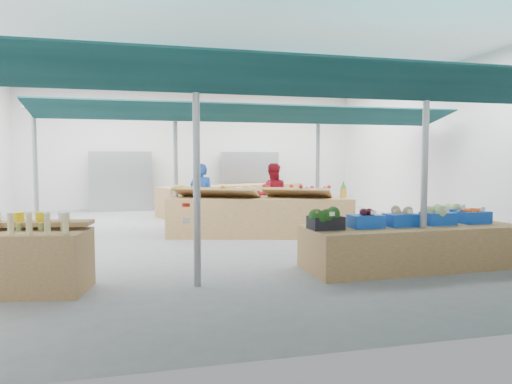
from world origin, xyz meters
TOP-DOWN VIEW (x-y plane):
  - floor at (0.00, 0.00)m, footprint 13.00×13.00m
  - hall at (0.00, 1.44)m, footprint 13.00×13.00m
  - pole_grid at (0.75, -1.75)m, footprint 10.00×4.60m
  - awnings at (0.75, -1.75)m, footprint 9.50×7.08m
  - back_shelving_left at (-2.50, 6.00)m, footprint 2.00×0.50m
  - back_shelving_right at (2.00, 6.00)m, footprint 2.00×0.50m
  - bottle_shelf at (-3.34, -3.75)m, footprint 1.93×1.37m
  - veg_counter at (2.49, -3.71)m, footprint 3.52×1.25m
  - fruit_counter at (0.83, -0.22)m, footprint 4.25×1.97m
  - far_counter at (1.12, 4.43)m, footprint 5.11×3.00m
  - vendor_left at (-0.37, 0.88)m, footprint 0.68×0.53m
  - vendor_right at (1.43, 0.88)m, footprint 0.93×0.80m
  - crate_broccoli at (0.99, -3.75)m, footprint 0.52×0.41m
  - crate_beets at (1.66, -3.73)m, footprint 0.52×0.41m
  - crate_celeriac at (2.29, -3.71)m, footprint 0.52×0.41m
  - crate_cabbage at (2.97, -3.70)m, footprint 0.52×0.41m
  - crate_carrots at (3.65, -3.68)m, footprint 0.52×0.41m
  - sparrow at (0.83, -3.87)m, footprint 0.12×0.09m
  - pole_ribbon at (-1.13, -3.74)m, footprint 0.12×0.12m
  - apple_heap_yellow at (-0.15, -0.08)m, footprint 2.00×1.52m
  - apple_heap_red at (1.62, -0.52)m, footprint 1.65×1.33m
  - pineapple at (2.62, -0.78)m, footprint 0.14×0.14m
  - crate_extra at (3.64, -3.24)m, footprint 0.51×0.41m

SIDE VIEW (x-z plane):
  - floor at x=0.00m, z-range 0.00..0.00m
  - veg_counter at x=2.49m, z-range 0.00..0.68m
  - bottle_shelf at x=-3.34m, z-range -0.10..0.98m
  - fruit_counter at x=0.83m, z-range 0.00..0.89m
  - far_counter at x=1.12m, z-range 0.00..0.92m
  - crate_carrots at x=3.65m, z-range 0.65..0.94m
  - crate_beets at x=1.66m, z-range 0.67..0.96m
  - crate_celeriac at x=2.29m, z-range 0.67..0.98m
  - crate_extra at x=3.64m, z-range 0.67..0.99m
  - vendor_left at x=-0.37m, z-range 0.00..1.65m
  - vendor_right at x=1.43m, z-range 0.00..1.65m
  - crate_broccoli at x=0.99m, z-range 0.66..1.01m
  - crate_cabbage at x=2.97m, z-range 0.66..1.01m
  - sparrow at x=0.83m, z-range 0.87..0.98m
  - back_shelving_left at x=-2.50m, z-range 0.00..2.00m
  - back_shelving_right at x=2.00m, z-range 0.00..2.00m
  - apple_heap_yellow at x=-0.15m, z-range 0.92..1.19m
  - apple_heap_red at x=1.62m, z-range 0.92..1.19m
  - pineapple at x=2.62m, z-range 0.87..1.26m
  - pole_ribbon at x=-1.13m, z-range 0.94..1.22m
  - pole_grid at x=0.75m, z-range 0.31..3.31m
  - hall at x=0.00m, z-range -3.85..9.15m
  - awnings at x=0.75m, z-range 2.63..2.93m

